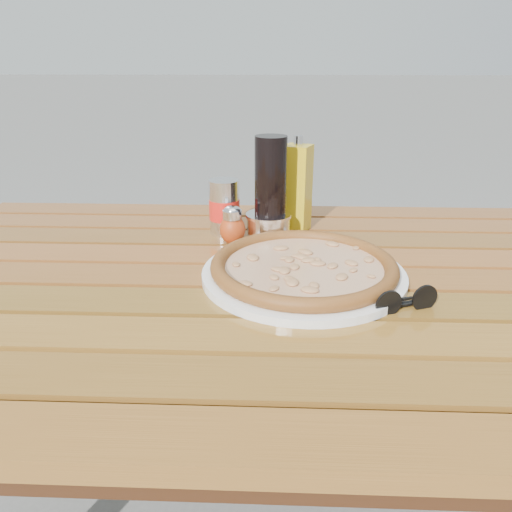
{
  "coord_description": "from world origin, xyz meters",
  "views": [
    {
      "loc": [
        0.03,
        -0.82,
        1.12
      ],
      "look_at": [
        0.0,
        0.02,
        0.78
      ],
      "focal_mm": 35.0,
      "sensor_mm": 36.0,
      "label": 1
    }
  ],
  "objects_px": {
    "table": "(256,313)",
    "pizza": "(304,266)",
    "plate": "(303,274)",
    "olive_oil_cruet": "(297,188)",
    "dark_bottle": "(271,190)",
    "sunglasses": "(406,302)",
    "oregano_shaker": "(270,223)",
    "parmesan_tin": "(268,227)",
    "pepper_shaker": "(232,226)",
    "soda_can": "(224,208)"
  },
  "relations": [
    {
      "from": "table",
      "to": "olive_oil_cruet",
      "type": "bearing_deg",
      "value": 72.69
    },
    {
      "from": "pizza",
      "to": "sunglasses",
      "type": "bearing_deg",
      "value": -37.42
    },
    {
      "from": "parmesan_tin",
      "to": "table",
      "type": "bearing_deg",
      "value": -96.11
    },
    {
      "from": "plate",
      "to": "pizza",
      "type": "height_order",
      "value": "pizza"
    },
    {
      "from": "plate",
      "to": "pepper_shaker",
      "type": "height_order",
      "value": "pepper_shaker"
    },
    {
      "from": "sunglasses",
      "to": "pizza",
      "type": "bearing_deg",
      "value": 122.41
    },
    {
      "from": "parmesan_tin",
      "to": "soda_can",
      "type": "bearing_deg",
      "value": 155.8
    },
    {
      "from": "olive_oil_cruet",
      "to": "parmesan_tin",
      "type": "xyz_separation_m",
      "value": [
        -0.06,
        -0.07,
        -0.07
      ]
    },
    {
      "from": "pepper_shaker",
      "to": "olive_oil_cruet",
      "type": "bearing_deg",
      "value": 34.49
    },
    {
      "from": "pizza",
      "to": "olive_oil_cruet",
      "type": "relative_size",
      "value": 1.77
    },
    {
      "from": "pizza",
      "to": "dark_bottle",
      "type": "distance_m",
      "value": 0.22
    },
    {
      "from": "dark_bottle",
      "to": "sunglasses",
      "type": "distance_m",
      "value": 0.39
    },
    {
      "from": "table",
      "to": "pizza",
      "type": "xyz_separation_m",
      "value": [
        0.09,
        -0.01,
        0.1
      ]
    },
    {
      "from": "table",
      "to": "oregano_shaker",
      "type": "relative_size",
      "value": 17.07
    },
    {
      "from": "plate",
      "to": "parmesan_tin",
      "type": "xyz_separation_m",
      "value": [
        -0.07,
        0.19,
        0.02
      ]
    },
    {
      "from": "parmesan_tin",
      "to": "oregano_shaker",
      "type": "bearing_deg",
      "value": -8.03
    },
    {
      "from": "pepper_shaker",
      "to": "parmesan_tin",
      "type": "xyz_separation_m",
      "value": [
        0.07,
        0.02,
        -0.01
      ]
    },
    {
      "from": "soda_can",
      "to": "olive_oil_cruet",
      "type": "distance_m",
      "value": 0.17
    },
    {
      "from": "plate",
      "to": "olive_oil_cruet",
      "type": "distance_m",
      "value": 0.28
    },
    {
      "from": "soda_can",
      "to": "parmesan_tin",
      "type": "relative_size",
      "value": 1.24
    },
    {
      "from": "plate",
      "to": "pizza",
      "type": "xyz_separation_m",
      "value": [
        0.0,
        0.0,
        0.02
      ]
    },
    {
      "from": "pepper_shaker",
      "to": "sunglasses",
      "type": "bearing_deg",
      "value": -44.59
    },
    {
      "from": "sunglasses",
      "to": "parmesan_tin",
      "type": "bearing_deg",
      "value": 105.08
    },
    {
      "from": "sunglasses",
      "to": "table",
      "type": "bearing_deg",
      "value": 132.55
    },
    {
      "from": "olive_oil_cruet",
      "to": "sunglasses",
      "type": "height_order",
      "value": "olive_oil_cruet"
    },
    {
      "from": "parmesan_tin",
      "to": "pizza",
      "type": "bearing_deg",
      "value": -71.1
    },
    {
      "from": "pepper_shaker",
      "to": "olive_oil_cruet",
      "type": "height_order",
      "value": "olive_oil_cruet"
    },
    {
      "from": "oregano_shaker",
      "to": "dark_bottle",
      "type": "bearing_deg",
      "value": 55.45
    },
    {
      "from": "oregano_shaker",
      "to": "olive_oil_cruet",
      "type": "relative_size",
      "value": 0.39
    },
    {
      "from": "sunglasses",
      "to": "pepper_shaker",
      "type": "bearing_deg",
      "value": 115.24
    },
    {
      "from": "soda_can",
      "to": "parmesan_tin",
      "type": "distance_m",
      "value": 0.11
    },
    {
      "from": "parmesan_tin",
      "to": "dark_bottle",
      "type": "bearing_deg",
      "value": 16.04
    },
    {
      "from": "pepper_shaker",
      "to": "sunglasses",
      "type": "distance_m",
      "value": 0.41
    },
    {
      "from": "plate",
      "to": "parmesan_tin",
      "type": "distance_m",
      "value": 0.2
    },
    {
      "from": "pepper_shaker",
      "to": "soda_can",
      "type": "xyz_separation_m",
      "value": [
        -0.02,
        0.06,
        0.02
      ]
    },
    {
      "from": "plate",
      "to": "oregano_shaker",
      "type": "xyz_separation_m",
      "value": [
        -0.06,
        0.19,
        0.03
      ]
    },
    {
      "from": "table",
      "to": "pizza",
      "type": "height_order",
      "value": "pizza"
    },
    {
      "from": "table",
      "to": "oregano_shaker",
      "type": "distance_m",
      "value": 0.22
    },
    {
      "from": "table",
      "to": "soda_can",
      "type": "relative_size",
      "value": 11.67
    },
    {
      "from": "olive_oil_cruet",
      "to": "sunglasses",
      "type": "xyz_separation_m",
      "value": [
        0.16,
        -0.38,
        -0.08
      ]
    },
    {
      "from": "soda_can",
      "to": "dark_bottle",
      "type": "bearing_deg",
      "value": -22.94
    },
    {
      "from": "pepper_shaker",
      "to": "soda_can",
      "type": "height_order",
      "value": "soda_can"
    },
    {
      "from": "dark_bottle",
      "to": "soda_can",
      "type": "distance_m",
      "value": 0.12
    },
    {
      "from": "plate",
      "to": "sunglasses",
      "type": "bearing_deg",
      "value": -37.42
    },
    {
      "from": "oregano_shaker",
      "to": "pepper_shaker",
      "type": "bearing_deg",
      "value": -166.23
    },
    {
      "from": "pepper_shaker",
      "to": "parmesan_tin",
      "type": "relative_size",
      "value": 0.85
    },
    {
      "from": "table",
      "to": "pepper_shaker",
      "type": "distance_m",
      "value": 0.21
    },
    {
      "from": "plate",
      "to": "dark_bottle",
      "type": "relative_size",
      "value": 1.64
    },
    {
      "from": "olive_oil_cruet",
      "to": "sunglasses",
      "type": "distance_m",
      "value": 0.42
    },
    {
      "from": "dark_bottle",
      "to": "soda_can",
      "type": "relative_size",
      "value": 1.83
    }
  ]
}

